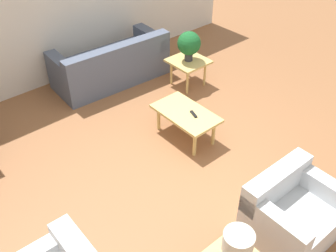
# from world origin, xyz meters

# --- Properties ---
(ground_plane) EXTENTS (14.00, 14.00, 0.00)m
(ground_plane) POSITION_xyz_m (0.00, 0.00, 0.00)
(ground_plane) COLOR #8E5B38
(wall_right) EXTENTS (0.12, 7.20, 2.70)m
(wall_right) POSITION_xyz_m (3.06, 0.00, 1.35)
(wall_right) COLOR silver
(wall_right) RESTS_ON ground_plane
(sofa) EXTENTS (0.94, 1.97, 0.78)m
(sofa) POSITION_xyz_m (2.36, -0.47, 0.31)
(sofa) COLOR #4C566B
(sofa) RESTS_ON ground_plane
(armchair) EXTENTS (0.79, 0.94, 0.74)m
(armchair) POSITION_xyz_m (-1.55, -0.12, 0.30)
(armchair) COLOR silver
(armchair) RESTS_ON ground_plane
(coffee_table) EXTENTS (0.94, 0.55, 0.42)m
(coffee_table) POSITION_xyz_m (0.40, -0.39, 0.37)
(coffee_table) COLOR tan
(coffee_table) RESTS_ON ground_plane
(side_table_plant) EXTENTS (0.59, 0.59, 0.47)m
(side_table_plant) POSITION_xyz_m (1.42, -1.39, 0.41)
(side_table_plant) COLOR tan
(side_table_plant) RESTS_ON ground_plane
(potted_plant) EXTENTS (0.38, 0.38, 0.50)m
(potted_plant) POSITION_xyz_m (1.42, -1.39, 0.76)
(potted_plant) COLOR #333338
(potted_plant) RESTS_ON side_table_plant
(table_lamp) EXTENTS (0.27, 0.27, 0.45)m
(table_lamp) POSITION_xyz_m (-1.65, 0.92, 0.77)
(table_lamp) COLOR red
(table_lamp) RESTS_ON side_table_lamp
(remote_control) EXTENTS (0.16, 0.09, 0.02)m
(remote_control) POSITION_xyz_m (0.29, -0.43, 0.43)
(remote_control) COLOR black
(remote_control) RESTS_ON coffee_table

